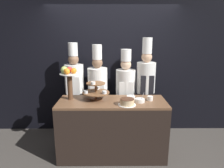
% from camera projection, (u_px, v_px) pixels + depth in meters
% --- Properties ---
extents(ground_plane, '(14.00, 14.00, 0.00)m').
position_uv_depth(ground_plane, '(112.00, 166.00, 3.06)').
color(ground_plane, '#47423D').
extents(wall_back, '(10.00, 0.06, 2.80)m').
position_uv_depth(wall_back, '(112.00, 63.00, 3.96)').
color(wall_back, black).
rests_on(wall_back, ground_plane).
extents(buffet_counter, '(1.70, 0.64, 0.94)m').
position_uv_depth(buffet_counter, '(112.00, 128.00, 3.25)').
color(buffet_counter, black).
rests_on(buffet_counter, ground_plane).
extents(tiered_stand, '(0.43, 0.43, 0.31)m').
position_uv_depth(tiered_stand, '(96.00, 90.00, 3.18)').
color(tiered_stand, brown).
rests_on(tiered_stand, buffet_counter).
extents(fruit_pedestal, '(0.30, 0.30, 0.54)m').
position_uv_depth(fruit_pedestal, '(69.00, 77.00, 3.13)').
color(fruit_pedestal, brown).
rests_on(fruit_pedestal, buffet_counter).
extents(cake_round, '(0.27, 0.27, 0.10)m').
position_uv_depth(cake_round, '(127.00, 102.00, 2.94)').
color(cake_round, white).
rests_on(cake_round, buffet_counter).
extents(cup_white, '(0.09, 0.09, 0.07)m').
position_uv_depth(cup_white, '(150.00, 98.00, 3.15)').
color(cup_white, white).
rests_on(cup_white, buffet_counter).
extents(serving_bowl_near, '(0.15, 0.15, 0.16)m').
position_uv_depth(serving_bowl_near, '(140.00, 100.00, 3.08)').
color(serving_bowl_near, white).
rests_on(serving_bowl_near, buffet_counter).
extents(serving_bowl_far, '(0.14, 0.14, 0.16)m').
position_uv_depth(serving_bowl_far, '(131.00, 97.00, 3.22)').
color(serving_bowl_far, white).
rests_on(serving_bowl_far, buffet_counter).
extents(chef_left, '(0.34, 0.34, 1.82)m').
position_uv_depth(chef_left, '(75.00, 87.00, 3.70)').
color(chef_left, '#38332D').
rests_on(chef_left, ground_plane).
extents(chef_center_left, '(0.36, 0.36, 1.79)m').
position_uv_depth(chef_center_left, '(98.00, 90.00, 3.71)').
color(chef_center_left, black).
rests_on(chef_center_left, ground_plane).
extents(chef_center_right, '(0.36, 0.36, 1.70)m').
position_uv_depth(chef_center_right, '(125.00, 90.00, 3.72)').
color(chef_center_right, black).
rests_on(chef_center_right, ground_plane).
extents(chef_right, '(0.34, 0.34, 1.91)m').
position_uv_depth(chef_right, '(146.00, 85.00, 3.70)').
color(chef_right, black).
rests_on(chef_right, ground_plane).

